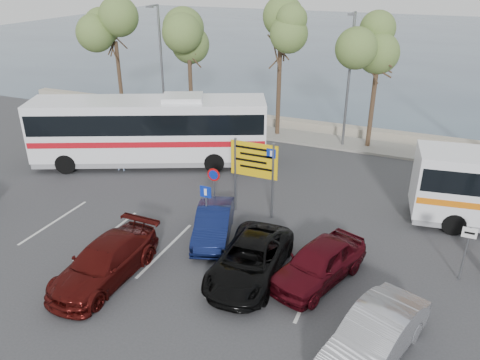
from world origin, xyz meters
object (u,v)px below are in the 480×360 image
at_px(street_lamp_left, 161,59).
at_px(car_red, 319,263).
at_px(car_silver_b, 375,336).
at_px(street_lamp_right, 349,74).
at_px(direction_sign, 254,166).
at_px(car_maroon, 105,262).
at_px(coach_bus_left, 150,133).
at_px(pedestrian_near, 120,155).
at_px(suv_black, 250,260).
at_px(car_blue, 214,224).

distance_m(street_lamp_left, car_red, 20.93).
bearing_deg(car_silver_b, street_lamp_right, 123.35).
xyz_separation_m(street_lamp_left, car_silver_b, (17.41, -17.02, -3.86)).
bearing_deg(direction_sign, car_red, -43.16).
relative_size(street_lamp_left, car_maroon, 1.63).
relative_size(car_red, car_silver_b, 0.98).
height_order(coach_bus_left, car_maroon, coach_bus_left).
bearing_deg(car_red, direction_sign, 157.24).
bearing_deg(coach_bus_left, pedestrian_near, -126.32).
xyz_separation_m(street_lamp_right, direction_sign, (-2.00, -10.32, -2.17)).
relative_size(car_maroon, suv_black, 1.00).
bearing_deg(car_red, street_lamp_left, 157.24).
bearing_deg(direction_sign, coach_bus_left, 156.52).
distance_m(direction_sign, car_red, 5.74).
xyz_separation_m(direction_sign, car_maroon, (-3.20, -6.70, -1.72)).
height_order(car_red, suv_black, car_red).
height_order(coach_bus_left, car_blue, coach_bus_left).
bearing_deg(car_red, coach_bus_left, 169.10).
bearing_deg(car_maroon, pedestrian_near, 124.23).
bearing_deg(pedestrian_near, car_red, 145.11).
distance_m(direction_sign, coach_bus_left, 8.31).
distance_m(suv_black, car_silver_b, 5.29).
bearing_deg(car_blue, car_maroon, -138.85).
distance_m(street_lamp_right, coach_bus_left, 12.20).
bearing_deg(car_maroon, car_red, 23.53).
distance_m(street_lamp_left, pedestrian_near, 9.57).
distance_m(street_lamp_left, street_lamp_right, 13.00).
bearing_deg(suv_black, pedestrian_near, 146.16).
relative_size(direction_sign, car_red, 0.82).
relative_size(street_lamp_right, pedestrian_near, 4.47).
bearing_deg(street_lamp_left, coach_bus_left, -64.14).
xyz_separation_m(street_lamp_left, direction_sign, (11.00, -10.32, -2.17)).
relative_size(street_lamp_left, car_blue, 1.98).
bearing_deg(suv_black, direction_sign, 107.20).
bearing_deg(suv_black, car_maroon, -157.65).
distance_m(car_maroon, pedestrian_near, 10.13).
relative_size(car_blue, car_maroon, 0.82).
distance_m(street_lamp_right, car_silver_b, 18.00).
distance_m(street_lamp_left, suv_black, 19.83).
bearing_deg(car_silver_b, car_red, 148.02).
xyz_separation_m(car_maroon, car_silver_b, (9.60, 0.00, 0.03)).
distance_m(street_lamp_right, car_red, 14.73).
bearing_deg(pedestrian_near, car_maroon, 111.66).
height_order(car_red, car_silver_b, car_red).
xyz_separation_m(car_red, suv_black, (-2.40, -0.72, -0.07)).
bearing_deg(direction_sign, suv_black, -70.31).
xyz_separation_m(street_lamp_right, pedestrian_near, (-10.70, -8.52, -3.70)).
height_order(street_lamp_right, car_silver_b, street_lamp_right).
relative_size(street_lamp_left, pedestrian_near, 4.47).
relative_size(direction_sign, pedestrian_near, 2.01).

